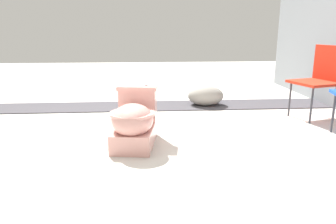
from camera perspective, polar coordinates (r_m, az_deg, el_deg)
name	(u,v)px	position (r m, az deg, el deg)	size (l,w,h in m)	color
ground_plane	(126,138)	(3.19, -7.28, -4.45)	(14.00, 14.00, 0.00)	beige
gravel_strip	(168,106)	(4.42, 0.00, 1.11)	(0.56, 8.00, 0.01)	#423F44
toilet	(134,121)	(2.93, -5.87, -1.63)	(0.68, 0.46, 0.52)	#E09E93
folding_chair_left	(322,74)	(4.16, 25.17, 5.99)	(0.55, 0.55, 0.83)	red
boulder_near	(206,96)	(4.46, 6.56, 2.86)	(0.48, 0.38, 0.27)	gray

